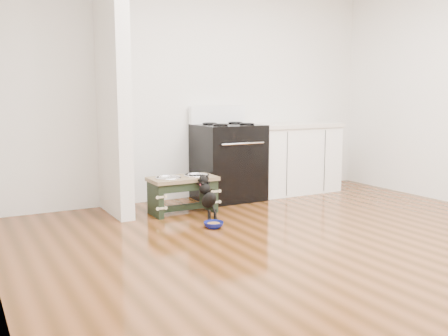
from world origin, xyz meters
TOP-DOWN VIEW (x-y plane):
  - ground at (0.00, 0.00)m, footprint 5.00×5.00m
  - room_shell at (0.00, 0.00)m, footprint 5.00×5.00m
  - partition_wall at (-1.18, 2.10)m, footprint 0.15×0.80m
  - oven_range at (0.25, 2.16)m, footprint 0.76×0.69m
  - cabinet_run at (1.23, 2.18)m, footprint 1.24×0.64m
  - dog_feeder at (-0.53, 1.77)m, footprint 0.72×0.39m
  - puppy at (-0.40, 1.44)m, footprint 0.13×0.37m
  - floor_bowl at (-0.53, 1.06)m, footprint 0.21×0.21m

SIDE VIEW (x-z plane):
  - ground at x=0.00m, z-range 0.00..0.00m
  - floor_bowl at x=-0.53m, z-range 0.00..0.06m
  - puppy at x=-0.40m, z-range 0.02..0.46m
  - dog_feeder at x=-0.53m, z-range 0.08..0.49m
  - cabinet_run at x=1.23m, z-range 0.00..0.91m
  - oven_range at x=0.25m, z-range -0.09..1.05m
  - partition_wall at x=-1.18m, z-range 0.00..2.70m
  - room_shell at x=0.00m, z-range -0.88..4.12m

